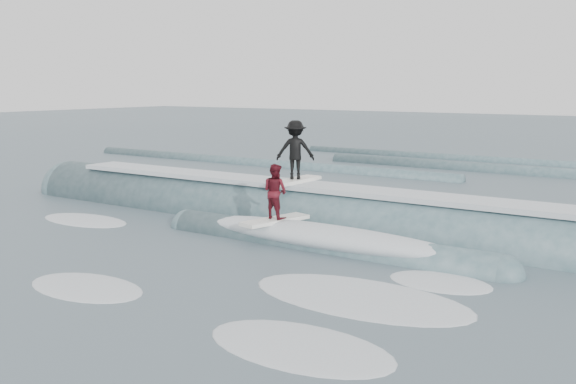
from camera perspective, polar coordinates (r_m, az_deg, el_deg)
The scene contains 6 objects.
ground at distance 16.34m, azimuth -4.62°, elevation -4.97°, with size 160.00×160.00×0.00m, color #425860.
breaking_wave at distance 18.71m, azimuth 1.79°, elevation -2.95°, with size 23.65×3.93×2.30m.
surfer_black at distance 18.93m, azimuth 0.65°, elevation 3.55°, with size 1.29×2.03×1.83m.
surfer_red at distance 16.81m, azimuth -1.16°, elevation -0.36°, with size 1.05×2.07×1.55m.
whitewater at distance 13.61m, azimuth -4.27°, elevation -7.95°, with size 13.50×6.37×0.10m.
far_swells at distance 32.43m, azimuth 12.61°, elevation 2.06°, with size 35.63×8.65×0.80m.
Camera 1 is at (9.76, -12.46, 4.08)m, focal length 40.00 mm.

